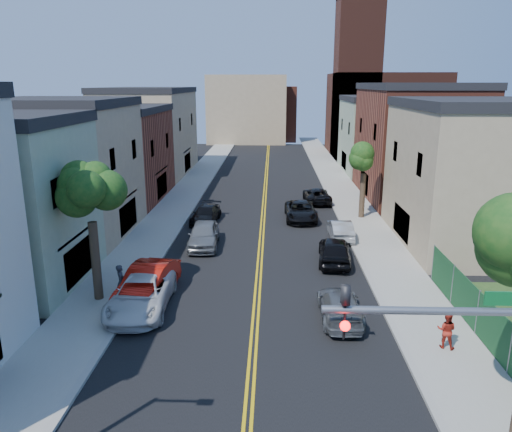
# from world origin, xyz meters

# --- Properties ---
(sidewalk_left) EXTENTS (3.20, 100.00, 0.15)m
(sidewalk_left) POSITION_xyz_m (-7.90, 40.00, 0.07)
(sidewalk_left) COLOR gray
(sidewalk_left) RESTS_ON ground
(sidewalk_right) EXTENTS (3.20, 100.00, 0.15)m
(sidewalk_right) POSITION_xyz_m (7.90, 40.00, 0.07)
(sidewalk_right) COLOR gray
(sidewalk_right) RESTS_ON ground
(curb_left) EXTENTS (0.30, 100.00, 0.15)m
(curb_left) POSITION_xyz_m (-6.15, 40.00, 0.07)
(curb_left) COLOR gray
(curb_left) RESTS_ON ground
(curb_right) EXTENTS (0.30, 100.00, 0.15)m
(curb_right) POSITION_xyz_m (6.15, 40.00, 0.07)
(curb_right) COLOR gray
(curb_right) RESTS_ON ground
(bldg_left_tan_near) EXTENTS (9.00, 10.00, 9.00)m
(bldg_left_tan_near) POSITION_xyz_m (-14.00, 25.00, 4.50)
(bldg_left_tan_near) COLOR #998466
(bldg_left_tan_near) RESTS_ON ground
(bldg_left_brick) EXTENTS (9.00, 12.00, 8.00)m
(bldg_left_brick) POSITION_xyz_m (-14.00, 36.00, 4.00)
(bldg_left_brick) COLOR brown
(bldg_left_brick) RESTS_ON ground
(bldg_left_tan_far) EXTENTS (9.00, 16.00, 9.50)m
(bldg_left_tan_far) POSITION_xyz_m (-14.00, 50.00, 4.75)
(bldg_left_tan_far) COLOR #998466
(bldg_left_tan_far) RESTS_ON ground
(bldg_right_tan) EXTENTS (9.00, 12.00, 9.00)m
(bldg_right_tan) POSITION_xyz_m (14.00, 24.00, 4.50)
(bldg_right_tan) COLOR #998466
(bldg_right_tan) RESTS_ON ground
(bldg_right_brick) EXTENTS (9.00, 14.00, 10.00)m
(bldg_right_brick) POSITION_xyz_m (14.00, 38.00, 5.00)
(bldg_right_brick) COLOR brown
(bldg_right_brick) RESTS_ON ground
(bldg_right_palegrn) EXTENTS (9.00, 12.00, 8.50)m
(bldg_right_palegrn) POSITION_xyz_m (14.00, 52.00, 4.25)
(bldg_right_palegrn) COLOR gray
(bldg_right_palegrn) RESTS_ON ground
(church) EXTENTS (16.20, 14.20, 22.60)m
(church) POSITION_xyz_m (16.33, 67.07, 7.24)
(church) COLOR #4C2319
(church) RESTS_ON ground
(backdrop_left) EXTENTS (14.00, 8.00, 12.00)m
(backdrop_left) POSITION_xyz_m (-4.00, 82.00, 6.00)
(backdrop_left) COLOR #998466
(backdrop_left) RESTS_ON ground
(backdrop_center) EXTENTS (10.00, 8.00, 10.00)m
(backdrop_center) POSITION_xyz_m (0.00, 86.00, 5.00)
(backdrop_center) COLOR brown
(backdrop_center) RESTS_ON ground
(fence_right) EXTENTS (0.04, 15.00, 1.90)m
(fence_right) POSITION_xyz_m (9.50, 9.50, 1.10)
(fence_right) COLOR #143F1E
(fence_right) RESTS_ON sidewalk_right
(tree_left_mid) EXTENTS (5.20, 5.20, 9.29)m
(tree_left_mid) POSITION_xyz_m (-7.88, 14.01, 6.58)
(tree_left_mid) COLOR #392A1C
(tree_left_mid) RESTS_ON sidewalk_left
(tree_right_far) EXTENTS (4.40, 4.40, 8.03)m
(tree_right_far) POSITION_xyz_m (7.92, 30.01, 5.76)
(tree_right_far) COLOR #392A1C
(tree_right_far) RESTS_ON sidewalk_right
(red_sedan) EXTENTS (2.51, 5.42, 1.72)m
(red_sedan) POSITION_xyz_m (-5.50, 14.37, 0.86)
(red_sedan) COLOR red
(red_sedan) RESTS_ON ground
(white_pickup) EXTENTS (2.81, 5.77, 1.58)m
(white_pickup) POSITION_xyz_m (-5.50, 13.08, 0.79)
(white_pickup) COLOR silver
(white_pickup) RESTS_ON ground
(grey_car_left) EXTENTS (2.17, 4.90, 1.64)m
(grey_car_left) POSITION_xyz_m (-3.80, 22.61, 0.82)
(grey_car_left) COLOR slate
(grey_car_left) RESTS_ON ground
(black_car_left) EXTENTS (2.30, 4.59, 1.28)m
(black_car_left) POSITION_xyz_m (-4.45, 28.52, 0.64)
(black_car_left) COLOR black
(black_car_left) RESTS_ON ground
(grey_car_right) EXTENTS (1.83, 4.50, 1.30)m
(grey_car_right) POSITION_xyz_m (3.88, 12.45, 0.65)
(grey_car_right) COLOR #515558
(grey_car_right) RESTS_ON ground
(black_car_right) EXTENTS (2.31, 4.85, 1.60)m
(black_car_right) POSITION_xyz_m (4.53, 19.86, 0.80)
(black_car_right) COLOR black
(black_car_right) RESTS_ON ground
(silver_car_right) EXTENTS (1.50, 4.14, 1.36)m
(silver_car_right) POSITION_xyz_m (5.50, 24.61, 0.68)
(silver_car_right) COLOR #9C9FA3
(silver_car_right) RESTS_ON ground
(dark_car_right_far) EXTENTS (2.41, 4.94, 1.35)m
(dark_car_right_far) POSITION_xyz_m (4.79, 35.37, 0.68)
(dark_car_right_far) COLOR black
(dark_car_right_far) RESTS_ON ground
(black_suv_lane) EXTENTS (2.48, 5.21, 1.44)m
(black_suv_lane) POSITION_xyz_m (3.00, 29.48, 0.72)
(black_suv_lane) COLOR black
(black_suv_lane) RESTS_ON ground
(pedestrian_left) EXTENTS (0.58, 0.74, 1.80)m
(pedestrian_left) POSITION_xyz_m (-6.70, 13.93, 1.05)
(pedestrian_left) COLOR #25252C
(pedestrian_left) RESTS_ON sidewalk_left
(pedestrian_right) EXTENTS (0.92, 0.84, 1.54)m
(pedestrian_right) POSITION_xyz_m (7.80, 9.79, 0.92)
(pedestrian_right) COLOR #A12518
(pedestrian_right) RESTS_ON sidewalk_right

